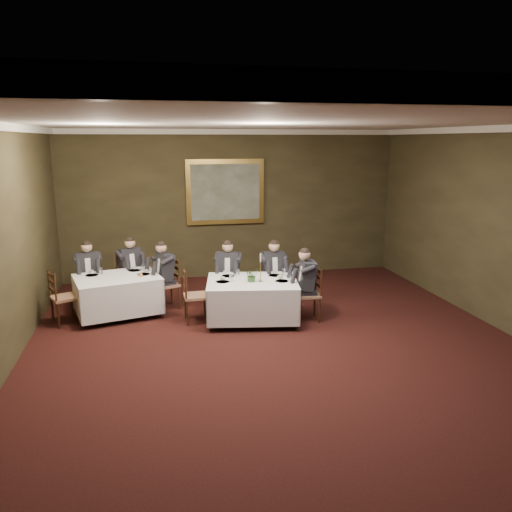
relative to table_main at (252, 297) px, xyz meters
name	(u,v)px	position (x,y,z in m)	size (l,w,h in m)	color
ground	(287,359)	(0.18, -1.77, -0.45)	(10.00, 10.00, 0.00)	black
ceiling	(290,121)	(0.18, -1.77, 3.05)	(8.00, 10.00, 0.10)	silver
back_wall	(232,204)	(0.18, 3.23, 1.30)	(8.00, 0.10, 3.50)	#2F2917
crown_molding	(290,126)	(0.18, -1.77, 2.99)	(8.00, 10.00, 0.12)	white
table_main	(252,297)	(0.00, 0.00, 0.00)	(1.83, 1.50, 0.67)	black
table_second	(118,293)	(-2.42, 0.79, 0.00)	(1.76, 1.50, 0.67)	black
chair_main_backleft	(229,292)	(-0.30, 0.90, -0.17)	(0.54, 0.52, 1.00)	#976B4C
diner_main_backleft	(229,282)	(-0.30, 0.89, 0.06)	(0.52, 0.57, 1.35)	black
chair_main_backright	(272,292)	(0.57, 0.76, -0.17)	(0.47, 0.45, 1.00)	#976B4C
diner_main_backright	(273,281)	(0.57, 0.75, 0.06)	(0.44, 0.51, 1.35)	black
chair_main_endleft	(196,307)	(-1.02, 0.17, -0.17)	(0.43, 0.45, 1.00)	#976B4C
chair_main_endright	(308,305)	(1.02, -0.17, -0.17)	(0.46, 0.47, 1.00)	#976B4C
diner_main_endright	(308,293)	(1.01, -0.17, 0.06)	(0.51, 0.45, 1.35)	black
chair_sec_backleft	(90,293)	(-3.01, 1.45, -0.17)	(0.50, 0.48, 1.00)	#976B4C
diner_sec_backleft	(89,282)	(-3.01, 1.43, 0.06)	(0.46, 0.53, 1.35)	black
chair_sec_backright	(131,288)	(-2.23, 1.64, -0.17)	(0.58, 0.57, 1.00)	#976B4C
diner_sec_backright	(130,277)	(-2.22, 1.63, 0.06)	(0.58, 0.61, 1.35)	black
chair_sec_endright	(168,294)	(-1.50, 1.03, -0.17)	(0.55, 0.56, 1.00)	#976B4C
diner_sec_endright	(167,283)	(-1.51, 1.02, 0.06)	(0.59, 0.54, 1.35)	black
chair_sec_endleft	(65,308)	(-3.35, 0.56, -0.17)	(0.57, 0.58, 1.00)	#976B4C
centerpiece	(252,274)	(-0.02, -0.06, 0.45)	(0.24, 0.21, 0.26)	#2D5926
candlestick	(261,271)	(0.14, -0.09, 0.51)	(0.08, 0.08, 0.53)	#AA7B34
place_setting_table_main	(231,274)	(-0.33, 0.44, 0.35)	(0.33, 0.31, 0.14)	white
place_setting_table_second	(95,273)	(-2.84, 1.03, 0.35)	(0.33, 0.31, 0.14)	white
painting	(225,192)	(0.00, 3.17, 1.61)	(1.85, 0.09, 1.53)	gold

